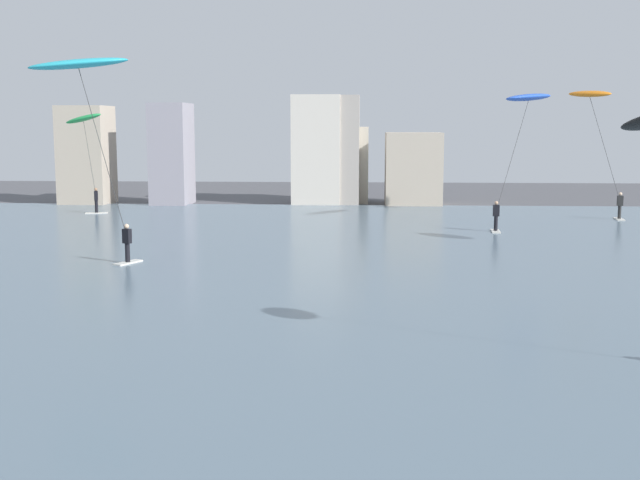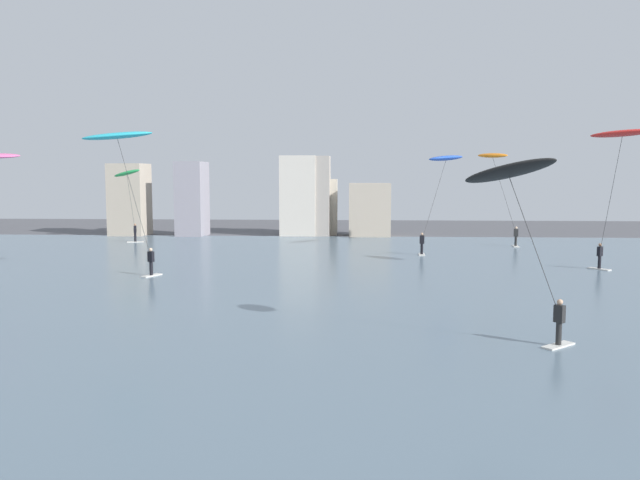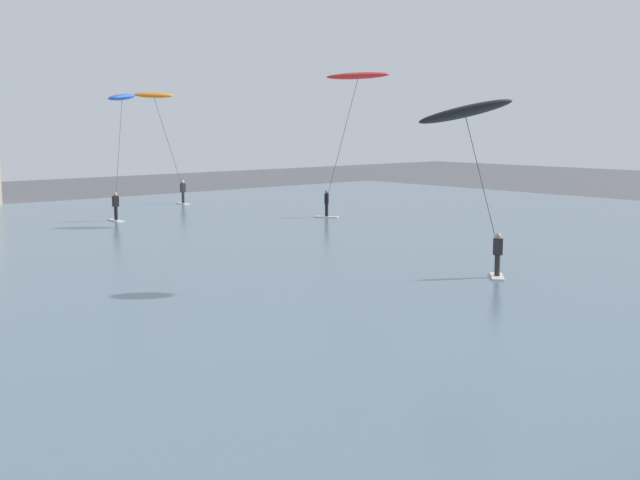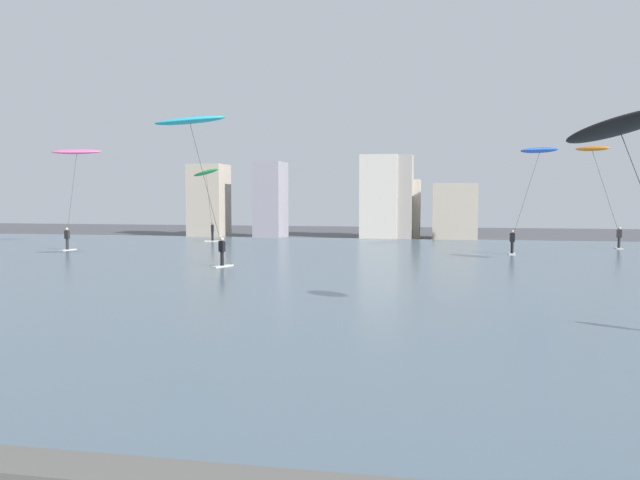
# 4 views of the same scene
# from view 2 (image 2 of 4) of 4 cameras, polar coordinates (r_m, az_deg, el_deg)

# --- Properties ---
(water_bay) EXTENTS (84.00, 52.00, 0.10)m
(water_bay) POSITION_cam_2_polar(r_m,az_deg,el_deg) (35.76, -0.95, -3.72)
(water_bay) COLOR slate
(water_bay) RESTS_ON ground
(far_shore_buildings) EXTENTS (27.29, 5.75, 7.84)m
(far_shore_buildings) POSITION_cam_2_polar(r_m,az_deg,el_deg) (63.06, -4.60, 3.49)
(far_shore_buildings) COLOR #B7A893
(far_shore_buildings) RESTS_ON ground
(kitesurfer_blue) EXTENTS (4.11, 5.16, 7.53)m
(kitesurfer_blue) POSITION_cam_2_polar(r_m,az_deg,el_deg) (50.00, 11.07, 6.72)
(kitesurfer_blue) COLOR silver
(kitesurfer_blue) RESTS_ON water_bay
(kitesurfer_red) EXTENTS (3.53, 4.91, 8.54)m
(kitesurfer_red) POSITION_cam_2_polar(r_m,az_deg,el_deg) (40.91, 25.26, 7.78)
(kitesurfer_red) COLOR silver
(kitesurfer_red) RESTS_ON water_bay
(kitesurfer_cyan) EXTENTS (4.06, 2.51, 8.44)m
(kitesurfer_cyan) POSITION_cam_2_polar(r_m,az_deg,el_deg) (37.98, -17.46, 8.13)
(kitesurfer_cyan) COLOR silver
(kitesurfer_cyan) RESTS_ON water_bay
(kitesurfer_orange) EXTENTS (3.65, 2.33, 7.74)m
(kitesurfer_orange) POSITION_cam_2_polar(r_m,az_deg,el_deg) (54.42, 15.42, 6.33)
(kitesurfer_orange) COLOR silver
(kitesurfer_orange) RESTS_ON water_bay
(kitesurfer_black) EXTENTS (4.10, 2.91, 6.66)m
(kitesurfer_black) POSITION_cam_2_polar(r_m,az_deg,el_deg) (22.75, 16.87, 4.73)
(kitesurfer_black) COLOR silver
(kitesurfer_black) RESTS_ON water_bay
(kitesurfer_green) EXTENTS (3.80, 4.01, 6.55)m
(kitesurfer_green) POSITION_cam_2_polar(r_m,az_deg,el_deg) (60.81, -16.79, 5.14)
(kitesurfer_green) COLOR silver
(kitesurfer_green) RESTS_ON water_bay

